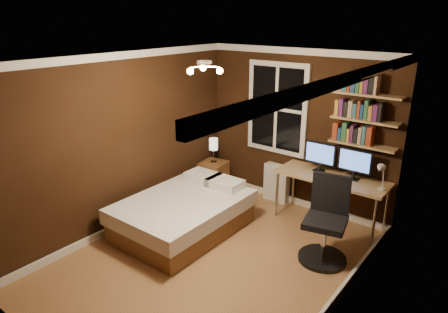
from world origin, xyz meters
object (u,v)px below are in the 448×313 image
Objects in this scene: bed at (184,213)px; monitor_right at (355,165)px; nightstand at (214,176)px; radiator at (277,183)px; office_chair at (325,228)px; desk_lamp at (382,177)px; desk at (331,180)px; monitor_left at (320,157)px; bedside_lamp at (214,151)px.

monitor_right reaches higher than bed.
radiator is (1.10, 0.31, 0.06)m from nightstand.
office_chair is at bearing -86.76° from monitor_right.
monitor_right is at bearing 155.24° from desk_lamp.
desk reaches higher than radiator.
monitor_left is at bearing 49.62° from bed.
bed is at bearing -67.23° from bedside_lamp.
radiator is at bearing 8.08° from nightstand.
nightstand is 0.82× the size of radiator.
radiator is (0.53, 1.67, 0.05)m from bed.
nightstand is at bearing 149.48° from office_chair.
bedside_lamp is 0.27× the size of desk.
bedside_lamp is at bearing -164.14° from radiator.
desk is (1.02, -0.21, 0.38)m from radiator.
radiator is at bearing 72.29° from bed.
radiator is 1.46m from monitor_right.
desk reaches higher than nightstand.
monitor_left reaches higher than bedside_lamp.
radiator is at bearing 169.32° from desk_lamp.
radiator is at bearing 174.48° from monitor_right.
bedside_lamp is at bearing 179.69° from desk_lamp.
office_chair is at bearing -38.85° from radiator.
monitor_left reaches higher than nightstand.
radiator is 1.44× the size of desk_lamp.
office_chair is at bearing -25.39° from nightstand.
desk_lamp is (0.72, -0.12, 0.28)m from desk.
desk_lamp is (2.83, -0.02, 0.24)m from bedside_lamp.
nightstand is at bearing 112.59° from bed.
monitor_right is (2.40, 0.19, 0.72)m from nightstand.
monitor_right is at bearing 40.06° from bed.
bed is 3.88× the size of monitor_right.
bedside_lamp is 2.12m from desk.
nightstand is 1.19× the size of desk_lamp.
monitor_left is at bearing 168.10° from desk_lamp.
nightstand is 2.51m from monitor_right.
bedside_lamp is 1.90m from monitor_left.
bed is at bearing -107.53° from radiator.
bed is at bearing -149.31° from desk_lamp.
bedside_lamp is (0.00, 0.00, 0.48)m from nightstand.
nightstand is at bearing -177.12° from desk.
monitor_right is (2.40, 0.19, 0.24)m from bedside_lamp.
bedside_lamp is at bearing -175.55° from monitor_right.
bedside_lamp is at bearing 0.00° from nightstand.
monitor_left is at bearing 180.00° from monitor_right.
nightstand is 2.02m from monitor_left.
monitor_left reaches higher than radiator.
nightstand is 2.58m from office_chair.
desk is at bearing -11.40° from radiator.
bed is 2.50m from monitor_right.
bedside_lamp reaches higher than bed.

